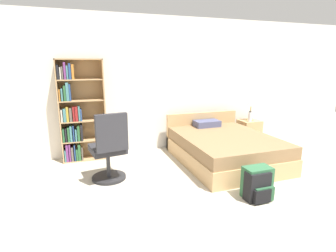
# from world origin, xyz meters

# --- Properties ---
(ground_plane) EXTENTS (14.00, 14.00, 0.00)m
(ground_plane) POSITION_xyz_m (0.00, 0.00, 0.00)
(ground_plane) COLOR #BCB29E
(wall_back) EXTENTS (9.00, 0.06, 2.60)m
(wall_back) POSITION_xyz_m (0.00, 3.23, 1.30)
(wall_back) COLOR white
(wall_back) RESTS_ON ground_plane
(bookshelf) EXTENTS (0.78, 0.28, 1.79)m
(bookshelf) POSITION_xyz_m (-1.88, 3.02, 0.84)
(bookshelf) COLOR tan
(bookshelf) RESTS_ON ground_plane
(bed) EXTENTS (1.53, 1.95, 0.74)m
(bed) POSITION_xyz_m (0.56, 2.14, 0.25)
(bed) COLOR tan
(bed) RESTS_ON ground_plane
(office_chair) EXTENTS (0.55, 0.63, 1.05)m
(office_chair) POSITION_xyz_m (-1.46, 1.93, 0.49)
(office_chair) COLOR #232326
(office_chair) RESTS_ON ground_plane
(nightstand) EXTENTS (0.43, 0.41, 0.51)m
(nightstand) POSITION_xyz_m (1.67, 2.93, 0.25)
(nightstand) COLOR tan
(nightstand) RESTS_ON ground_plane
(table_lamp) EXTENTS (0.20, 0.20, 0.50)m
(table_lamp) POSITION_xyz_m (1.70, 2.95, 0.89)
(table_lamp) COLOR tan
(table_lamp) RESTS_ON nightstand
(water_bottle) EXTENTS (0.08, 0.08, 0.22)m
(water_bottle) POSITION_xyz_m (1.60, 2.83, 0.61)
(water_bottle) COLOR silver
(water_bottle) RESTS_ON nightstand
(backpack_green) EXTENTS (0.35, 0.29, 0.42)m
(backpack_green) POSITION_xyz_m (0.29, 0.80, 0.20)
(backpack_green) COLOR #2D603D
(backpack_green) RESTS_ON ground_plane
(backpack_black) EXTENTS (0.30, 0.22, 0.39)m
(backpack_black) POSITION_xyz_m (0.24, 0.74, 0.18)
(backpack_black) COLOR black
(backpack_black) RESTS_ON ground_plane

